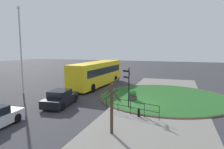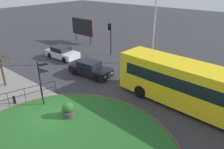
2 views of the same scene
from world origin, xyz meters
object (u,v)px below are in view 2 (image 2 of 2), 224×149
Objects in this scene: lamppost_tall at (155,16)px; billboard_left at (82,27)px; bus_yellow at (195,87)px; car_far_lane at (90,69)px; bollard_foreground at (14,100)px; signpost_directional at (41,80)px; planter_near_signpost at (68,110)px; traffic_light_near at (110,32)px; street_tree_bare at (2,66)px; car_near_lane at (62,53)px.

billboard_left is (-11.86, 0.91, -2.90)m from lamppost_tall.
bus_yellow is 9.76m from car_far_lane.
bollard_foreground is 17.05m from billboard_left.
signpost_directional reaches higher than car_far_lane.
planter_near_signpost is at bearing 18.42° from bollard_foreground.
bus_yellow is 13.32m from traffic_light_near.
lamppost_tall is at bearing 61.19° from street_tree_bare.
car_near_lane reaches higher than bollard_foreground.
car_far_lane is at bearing 109.93° from traffic_light_near.
bollard_foreground is at bearing -104.88° from lamppost_tall.
bollard_foreground is 0.06× the size of bus_yellow.
car_near_lane is 6.10m from car_far_lane.
signpost_directional is 10.27m from car_near_lane.
signpost_directional is 0.30× the size of bus_yellow.
billboard_left is (-10.10, 13.57, 0.11)m from signpost_directional.
traffic_light_near reaches higher than planter_near_signpost.
street_tree_bare is (4.76, -13.83, -0.38)m from billboard_left.
planter_near_signpost is 7.92m from street_tree_bare.
bollard_foreground is 0.17× the size of billboard_left.
bollard_foreground is 0.17× the size of car_near_lane.
lamppost_tall is at bearing 93.20° from planter_near_signpost.
bus_yellow is 2.85× the size of billboard_left.
bus_yellow is 9.85m from lamppost_tall.
traffic_light_near is 13.30m from planter_near_signpost.
bus_yellow reaches higher than planter_near_signpost.
bollard_foreground is 7.29m from car_far_lane.
planter_near_signpost reaches higher than bollard_foreground.
planter_near_signpost is at bearing 3.25° from street_tree_bare.
bus_yellow is 1.21× the size of lamppost_tall.
planter_near_signpost is 0.33× the size of street_tree_bare.
street_tree_bare reaches higher than car_far_lane.
traffic_light_near reaches higher than car_near_lane.
signpost_directional is at bearing 2.84° from street_tree_bare.
bus_yellow is 8.77m from planter_near_signpost.
lamppost_tall is 2.35× the size of billboard_left.
billboard_left is 18.44m from planter_near_signpost.
street_tree_bare is at bearing -177.16° from signpost_directional.
lamppost_tall is at bearing -4.85° from billboard_left.
signpost_directional is 3.15× the size of planter_near_signpost.
traffic_light_near reaches higher than bollard_foreground.
car_near_lane is at bearing 102.87° from street_tree_bare.
billboard_left reaches higher than bollard_foreground.
planter_near_signpost is at bearing -39.39° from car_near_lane.
car_far_lane reaches higher than planter_near_signpost.
lamppost_tall is (8.84, 5.34, 4.44)m from car_near_lane.
street_tree_bare is (1.73, -7.58, 1.15)m from car_near_lane.
bus_yellow is (8.56, 6.36, -0.33)m from signpost_directional.
bollard_foreground is at bearing -16.77° from street_tree_bare.
street_tree_bare reaches higher than bollard_foreground.
car_near_lane is at bearing 143.20° from planter_near_signpost.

